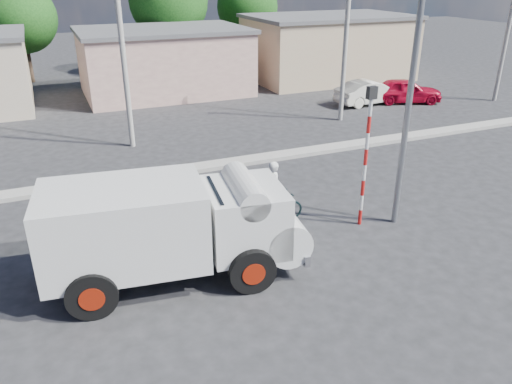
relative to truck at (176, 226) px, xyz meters
name	(u,v)px	position (x,y,z in m)	size (l,w,h in m)	color
ground_plane	(290,270)	(2.81, -0.86, -1.48)	(120.00, 120.00, 0.00)	#262629
median	(201,167)	(2.81, 7.14, -1.40)	(40.00, 0.80, 0.16)	#99968E
truck	(176,226)	(0.00, 0.00, 0.00)	(6.71, 3.23, 2.67)	black
bicycle	(274,208)	(3.57, 1.82, -0.98)	(0.67, 1.91, 1.01)	black
cyclist	(274,197)	(3.57, 1.82, -0.60)	(0.64, 0.42, 1.75)	silver
car_cream	(370,92)	(15.23, 13.43, -0.78)	(1.49, 4.27, 1.41)	white
car_red	(405,91)	(17.40, 12.90, -0.76)	(1.70, 4.22, 1.44)	#B50825
traffic_pole	(367,146)	(6.01, 0.64, 1.11)	(0.28, 0.18, 4.36)	red
streetlight	(409,64)	(6.95, 0.34, 3.48)	(2.34, 0.22, 9.00)	slate
building_row	(150,60)	(3.91, 21.14, 0.65)	(37.80, 7.30, 4.44)	#C7B396
tree_row	(78,9)	(0.54, 27.75, 3.35)	(34.13, 7.32, 8.10)	#38281E
utility_poles	(239,47)	(6.06, 11.14, 2.59)	(35.40, 0.24, 8.00)	#99968E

